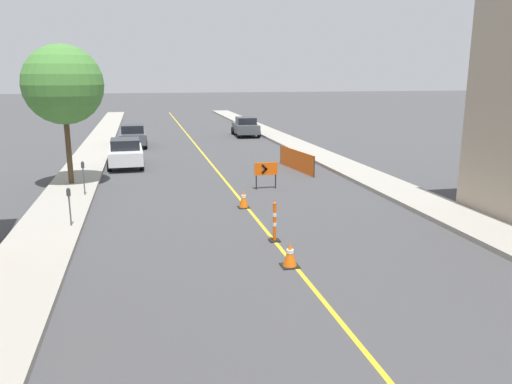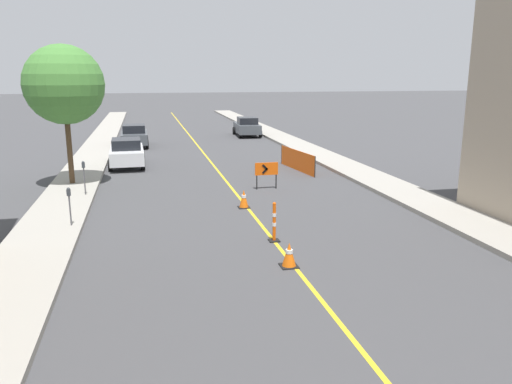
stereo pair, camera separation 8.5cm
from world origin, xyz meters
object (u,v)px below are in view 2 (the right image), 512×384
traffic_cone_fourth (244,199)px  parked_car_curb_far (247,126)px  delineator_post_rear (274,224)px  arrow_barricade_primary (266,170)px  traffic_cone_third (289,255)px  parked_car_curb_near (127,152)px  parking_meter_far_curb (84,171)px  parked_car_curb_mid (134,135)px  street_tree_left_near (64,85)px  parking_meter_near_curb (69,199)px

traffic_cone_fourth → parked_car_curb_far: size_ratio=0.16×
delineator_post_rear → arrow_barricade_primary: bearing=78.0°
traffic_cone_third → parked_car_curb_far: size_ratio=0.15×
traffic_cone_fourth → delineator_post_rear: delineator_post_rear is taller
arrow_barricade_primary → parked_car_curb_far: parked_car_curb_far is taller
parked_car_curb_near → parked_car_curb_far: (9.51, 12.63, 0.00)m
traffic_cone_third → arrow_barricade_primary: (1.65, 9.26, 0.54)m
parked_car_curb_far → parking_meter_far_curb: bearing=-115.8°
arrow_barricade_primary → traffic_cone_third: bearing=-100.3°
traffic_cone_fourth → parked_car_curb_mid: bearing=103.3°
traffic_cone_fourth → parked_car_curb_near: 11.24m
traffic_cone_third → arrow_barricade_primary: arrow_barricade_primary is taller
traffic_cone_fourth → street_tree_left_near: street_tree_left_near is taller
traffic_cone_third → parked_car_curb_far: parked_car_curb_far is taller
parking_meter_near_curb → traffic_cone_third: bearing=-37.4°
traffic_cone_fourth → parking_meter_far_curb: bearing=154.8°
traffic_cone_third → parked_car_curb_near: parked_car_curb_near is taller
delineator_post_rear → parked_car_curb_near: size_ratio=0.29×
traffic_cone_third → traffic_cone_fourth: 6.28m
traffic_cone_third → arrow_barricade_primary: bearing=79.9°
traffic_cone_fourth → street_tree_left_near: bearing=142.1°
parked_car_curb_mid → parked_car_curb_far: bearing=25.5°
traffic_cone_third → traffic_cone_fourth: (0.01, 6.28, 0.02)m
traffic_cone_fourth → arrow_barricade_primary: arrow_barricade_primary is taller
street_tree_left_near → arrow_barricade_primary: bearing=-16.0°
parking_meter_near_curb → street_tree_left_near: 7.92m
arrow_barricade_primary → parked_car_curb_near: bearing=130.9°
street_tree_left_near → parked_car_curb_near: bearing=63.6°
traffic_cone_third → street_tree_left_near: bearing=120.8°
traffic_cone_third → parking_meter_far_curb: 11.09m
arrow_barricade_primary → parked_car_curb_mid: parked_car_curb_mid is taller
traffic_cone_fourth → parked_car_curb_near: size_ratio=0.16×
traffic_cone_third → parking_meter_near_curb: 7.79m
parked_car_curb_far → delineator_post_rear: bearing=-96.8°
traffic_cone_third → parking_meter_far_curb: bearing=123.9°
delineator_post_rear → traffic_cone_third: bearing=-93.8°
parked_car_curb_mid → street_tree_left_near: (-2.67, -12.92, 3.82)m
traffic_cone_third → arrow_barricade_primary: 9.42m
traffic_cone_fourth → parked_car_curb_mid: parked_car_curb_mid is taller
delineator_post_rear → parking_meter_far_curb: 9.48m
delineator_post_rear → parked_car_curb_far: (4.72, 27.01, 0.25)m
traffic_cone_third → parking_meter_near_curb: (-6.16, 4.71, 0.75)m
parked_car_curb_far → parking_meter_far_curb: 22.80m
traffic_cone_third → parked_car_curb_near: 17.15m
delineator_post_rear → parking_meter_far_curb: bearing=131.8°
parking_meter_far_curb → parked_car_curb_mid: bearing=83.3°
traffic_cone_third → parking_meter_near_curb: size_ratio=0.52×
traffic_cone_fourth → street_tree_left_near: size_ratio=0.12×
traffic_cone_fourth → parking_meter_near_curb: size_ratio=0.55×
parking_meter_near_curb → delineator_post_rear: bearing=-22.2°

